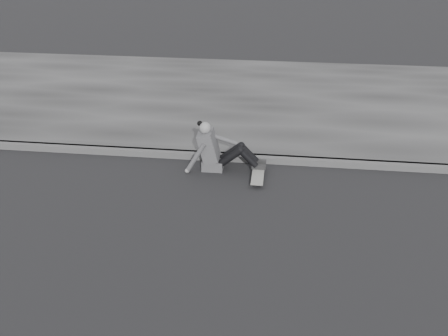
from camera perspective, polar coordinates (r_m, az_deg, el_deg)
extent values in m
plane|color=black|center=(6.98, 19.55, -9.95)|extent=(80.00, 80.00, 0.00)
cube|color=#4B4B4B|center=(9.09, 16.66, 0.36)|extent=(24.00, 0.16, 0.12)
cube|color=#363636|center=(11.83, 14.63, 7.15)|extent=(24.00, 6.00, 0.12)
cylinder|color=#9D9D98|center=(8.21, 3.27, -1.80)|extent=(0.03, 0.05, 0.05)
cylinder|color=#9D9D98|center=(8.20, 4.32, -1.86)|extent=(0.03, 0.05, 0.05)
cylinder|color=#9D9D98|center=(8.66, 3.50, -0.09)|extent=(0.03, 0.05, 0.05)
cylinder|color=#9D9D98|center=(8.66, 4.49, -0.15)|extent=(0.03, 0.05, 0.05)
cube|color=#303033|center=(8.19, 3.80, -1.66)|extent=(0.16, 0.04, 0.03)
cube|color=#303033|center=(8.65, 4.01, 0.04)|extent=(0.16, 0.04, 0.03)
cube|color=slate|center=(8.41, 3.91, -0.64)|extent=(0.20, 0.78, 0.02)
cube|color=#49494C|center=(8.69, -1.26, 0.51)|extent=(0.36, 0.34, 0.18)
cube|color=#49494C|center=(8.54, -1.75, 2.55)|extent=(0.37, 0.40, 0.57)
cube|color=#49494C|center=(8.51, -2.63, 3.33)|extent=(0.14, 0.30, 0.20)
cylinder|color=gray|center=(8.45, -2.11, 4.04)|extent=(0.09, 0.09, 0.08)
sphere|color=gray|center=(8.42, -2.19, 4.60)|extent=(0.20, 0.20, 0.20)
sphere|color=black|center=(8.42, -2.79, 5.12)|extent=(0.09, 0.09, 0.09)
cylinder|color=black|center=(8.48, 0.75, 1.28)|extent=(0.43, 0.13, 0.39)
cylinder|color=black|center=(8.64, 0.87, 1.81)|extent=(0.43, 0.13, 0.39)
cylinder|color=black|center=(8.46, 2.77, 1.14)|extent=(0.35, 0.11, 0.36)
cylinder|color=black|center=(8.62, 2.86, 1.68)|extent=(0.35, 0.11, 0.36)
sphere|color=black|center=(8.41, 1.87, 2.04)|extent=(0.13, 0.13, 0.13)
sphere|color=black|center=(8.57, 1.98, 2.56)|extent=(0.13, 0.13, 0.13)
cube|color=#272727|center=(8.53, 3.98, 0.13)|extent=(0.24, 0.08, 0.07)
cube|color=#272727|center=(8.69, 4.05, 0.69)|extent=(0.24, 0.08, 0.07)
cylinder|color=#49494C|center=(8.45, -3.29, 1.15)|extent=(0.38, 0.08, 0.58)
sphere|color=gray|center=(8.58, -4.24, -0.31)|extent=(0.08, 0.08, 0.08)
cylinder|color=#49494C|center=(8.63, -0.03, 3.29)|extent=(0.48, 0.08, 0.21)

